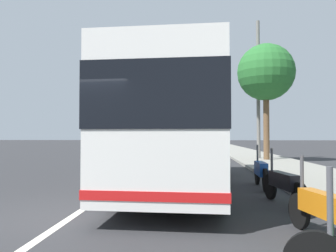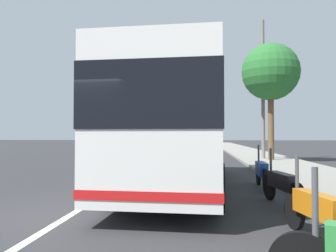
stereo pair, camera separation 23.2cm
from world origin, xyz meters
The scene contains 12 objects.
ground_plane centered at (0.00, 0.00, 0.00)m, with size 220.00×220.00×0.00m, color #2D2D30.
sidewalk_curb centered at (10.00, -6.72, 0.07)m, with size 110.00×3.60×0.14m, color gray.
lane_divider_line centered at (10.00, 0.00, 0.00)m, with size 110.00×0.16×0.01m, color silver.
coach_bus centered at (4.01, -1.97, 1.90)m, with size 10.28×3.00×3.36m.
motorcycle_angled centered at (-1.22, -4.28, 0.46)m, with size 2.05×0.50×1.25m.
motorcycle_mid_row centered at (1.40, -4.37, 0.47)m, with size 2.17×0.43×1.26m.
motorcycle_far_end centered at (3.98, -4.38, 0.49)m, with size 2.20×0.28×1.28m.
car_ahead_same_lane centered at (31.48, -1.62, 0.69)m, with size 4.09×2.11×1.48m.
car_far_distant centered at (43.36, 1.86, 0.64)m, with size 4.11×2.03×1.34m.
car_oncoming centered at (42.62, -1.80, 0.69)m, with size 4.00×2.00×1.45m.
roadside_tree_mid_block centered at (14.35, -6.75, 5.36)m, with size 3.43×3.43×7.12m.
utility_pole centered at (15.56, -6.51, 4.48)m, with size 0.23×0.23×8.96m, color slate.
Camera 2 is at (-6.44, -2.57, 1.57)m, focal length 36.37 mm.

